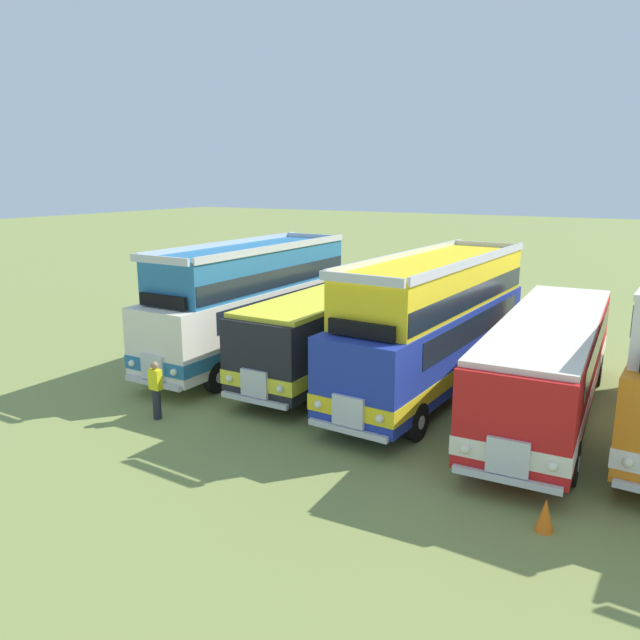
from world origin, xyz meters
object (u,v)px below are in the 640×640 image
Objects in this scene: bus_fourth_in_row at (549,359)px; marshal_person at (156,390)px; cone_near_end at (545,515)px; bus_first_in_row at (253,300)px; bus_third_in_row at (436,321)px; bus_second_in_row at (339,326)px.

bus_fourth_in_row reaches higher than marshal_person.
bus_fourth_in_row reaches higher than cone_near_end.
bus_first_in_row is 14.86× the size of cone_near_end.
bus_third_in_row reaches higher than bus_fourth_in_row.
bus_first_in_row and bus_third_in_row have the same top height.
bus_first_in_row is at bearing 178.05° from bus_fourth_in_row.
cone_near_end is (1.17, -6.33, -1.41)m from bus_fourth_in_row.
bus_first_in_row is 3.65m from bus_second_in_row.
bus_third_in_row reaches higher than marshal_person.
marshal_person is (-2.52, -6.43, -0.86)m from bus_second_in_row.
bus_first_in_row reaches higher than bus_fourth_in_row.
marshal_person is at bearing -80.24° from bus_first_in_row.
bus_third_in_row is at bearing 173.21° from bus_fourth_in_row.
bus_first_in_row is at bearing 99.76° from marshal_person.
bus_second_in_row reaches higher than cone_near_end.
bus_third_in_row is 8.90m from marshal_person.
bus_third_in_row is 3.66m from bus_fourth_in_row.
bus_fourth_in_row is at bearing -6.79° from bus_third_in_row.
bus_third_in_row is 6.34× the size of marshal_person.
bus_first_in_row reaches higher than cone_near_end.
bus_second_in_row is (3.59, 0.19, -0.61)m from bus_first_in_row.
bus_second_in_row is at bearing 140.51° from cone_near_end.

